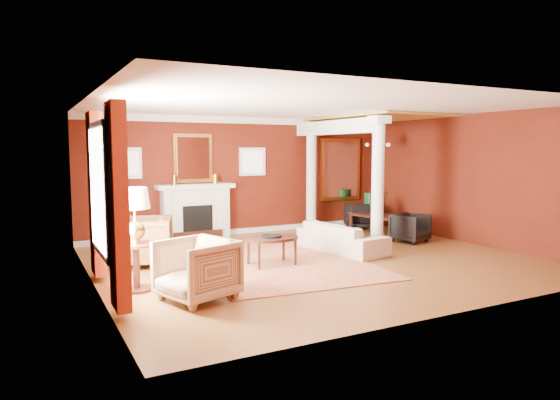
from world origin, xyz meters
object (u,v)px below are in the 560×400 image
sofa (342,233)px  side_table (135,221)px  coffee_table (272,240)px  dining_table (379,218)px  armchair_stripe (197,267)px  armchair_leopard (144,239)px

sofa → side_table: bearing=94.4°
coffee_table → side_table: side_table is taller
side_table → dining_table: (6.42, 2.32, -0.66)m
sofa → armchair_stripe: armchair_stripe is taller
armchair_stripe → armchair_leopard: bearing=166.1°
coffee_table → side_table: bearing=-168.5°
sofa → coffee_table: sofa is taller
armchair_leopard → armchair_stripe: bearing=23.3°
armchair_leopard → side_table: (-0.45, -1.59, 0.56)m
sofa → armchair_leopard: bearing=72.8°
armchair_leopard → side_table: 1.74m
coffee_table → side_table: size_ratio=0.67×
dining_table → armchair_stripe: bearing=108.9°
sofa → side_table: size_ratio=1.31×
armchair_leopard → dining_table: bearing=115.5°
side_table → dining_table: bearing=19.9°
armchair_stripe → coffee_table: (1.86, 1.38, 0.00)m
armchair_leopard → dining_table: armchair_leopard is taller
coffee_table → side_table: (-2.52, -0.51, 0.57)m
sofa → dining_table: (2.07, 1.37, -0.01)m
sofa → armchair_stripe: (-3.69, -1.82, 0.08)m
armchair_leopard → sofa: bearing=99.3°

